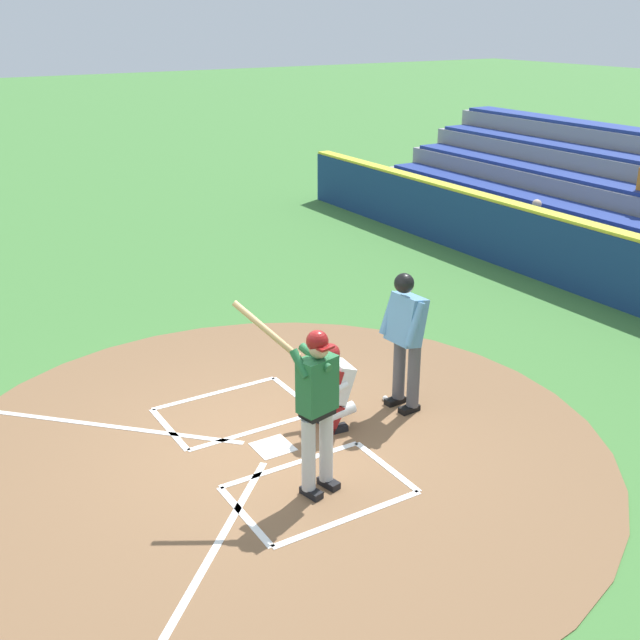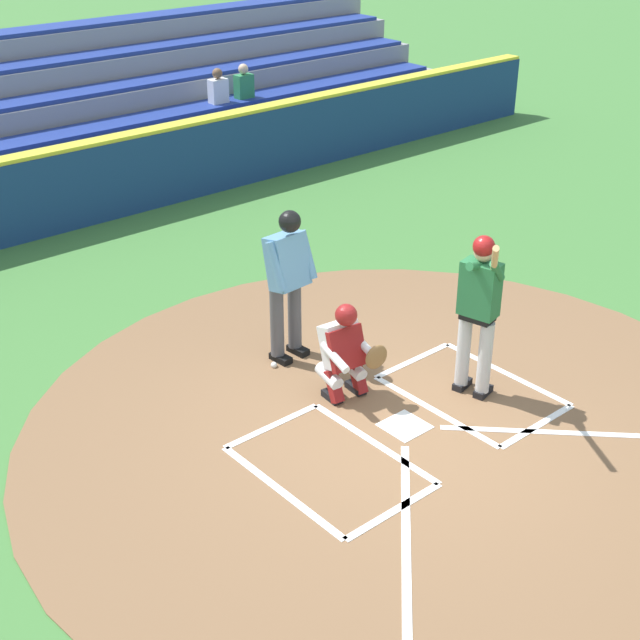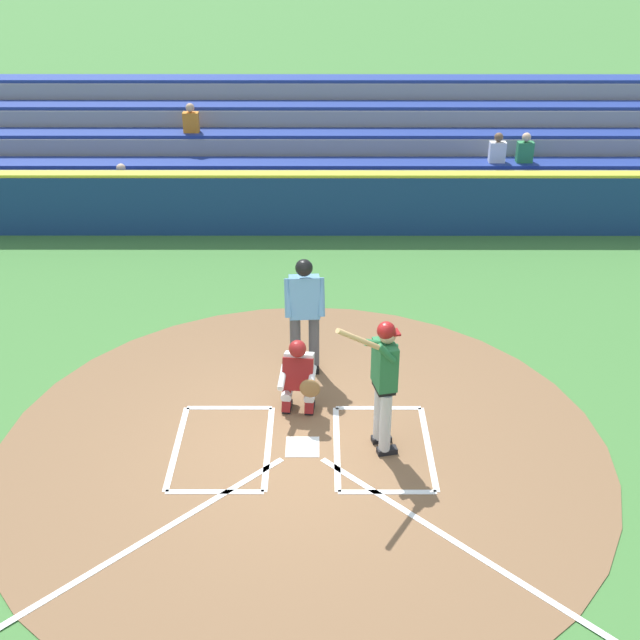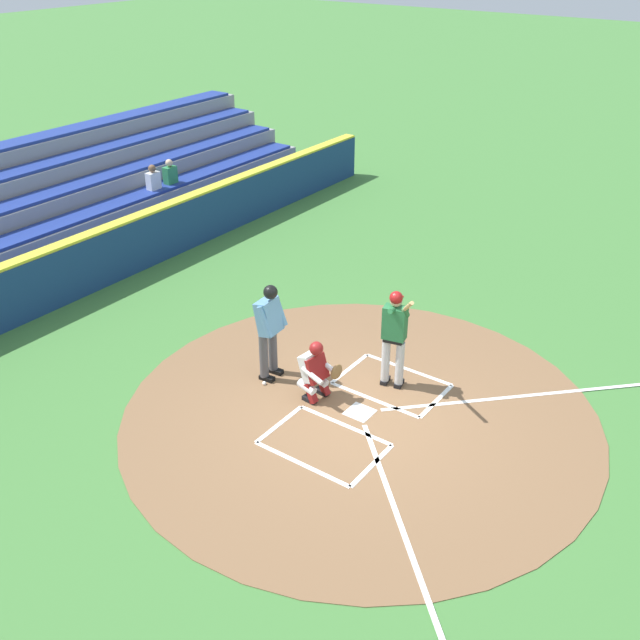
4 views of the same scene
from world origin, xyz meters
The scene contains 8 objects.
ground_plane centered at (0.00, 0.00, 0.00)m, with size 120.00×120.00×0.00m, color #427A38.
dirt_circle centered at (0.00, 0.00, 0.01)m, with size 8.00×8.00×0.01m, color brown.
home_plate_and_chalk centered at (0.00, 0.88, 0.01)m, with size 7.93×4.91×0.01m.
batter centered at (-1.02, 0.02, 1.10)m, with size 0.85×0.88×2.13m.
catcher centered at (0.06, -0.86, 0.59)m, with size 0.59×0.65×1.13m.
plate_umpire centered at (0.00, -1.92, 1.08)m, with size 0.60×0.44×1.86m.
baseball centered at (0.28, -1.85, 0.04)m, with size 0.07×0.07×0.07m, color white.
backstop_wall centered at (0.00, -7.50, 0.65)m, with size 22.00×0.36×1.31m.
Camera 2 is at (5.75, 5.34, 5.30)m, focal length 50.42 mm.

